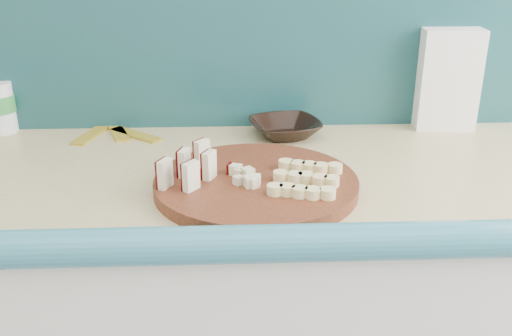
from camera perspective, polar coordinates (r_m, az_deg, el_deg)
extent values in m
cube|color=#D3B47B|center=(1.16, 2.07, -0.74)|extent=(2.20, 0.60, 0.03)
cube|color=teal|center=(0.89, 3.59, -8.35)|extent=(2.20, 0.06, 0.03)
cube|color=teal|center=(1.36, 1.25, 14.43)|extent=(2.20, 0.02, 0.50)
cylinder|color=#411A0D|center=(1.05, 0.00, -1.60)|extent=(0.46, 0.46, 0.02)
cube|color=#F1E8C1|center=(1.01, -9.07, -0.57)|extent=(0.02, 0.03, 0.05)
cube|color=#420405|center=(1.01, -9.52, -0.53)|extent=(0.01, 0.03, 0.05)
cube|color=#F1E8C1|center=(1.05, -7.16, 0.51)|extent=(0.02, 0.03, 0.05)
cube|color=#420405|center=(1.06, -7.59, 0.55)|extent=(0.01, 0.03, 0.05)
cube|color=#F1E8C1|center=(1.10, -5.40, 1.51)|extent=(0.02, 0.03, 0.05)
cube|color=#420405|center=(1.10, -5.82, 1.54)|extent=(0.01, 0.03, 0.05)
cube|color=#F1E8C1|center=(0.99, -6.51, -0.82)|extent=(0.02, 0.03, 0.05)
cube|color=#420405|center=(1.00, -6.97, -0.77)|extent=(0.01, 0.03, 0.05)
cube|color=#F1E8C1|center=(1.04, -4.67, 0.30)|extent=(0.02, 0.03, 0.05)
cube|color=#420405|center=(1.04, -5.12, 0.33)|extent=(0.01, 0.03, 0.05)
cube|color=beige|center=(1.04, -0.78, -0.47)|extent=(0.02, 0.02, 0.02)
cube|color=beige|center=(1.05, -0.49, -0.26)|extent=(0.02, 0.02, 0.02)
cube|color=#420405|center=(1.07, -0.91, 0.02)|extent=(0.02, 0.02, 0.02)
cube|color=beige|center=(1.05, -1.47, -0.26)|extent=(0.02, 0.02, 0.02)
cube|color=beige|center=(1.05, -2.11, -0.35)|extent=(0.02, 0.02, 0.02)
cube|color=beige|center=(1.04, -2.36, -0.71)|extent=(0.02, 0.02, 0.02)
cube|color=beige|center=(1.04, -1.36, -0.68)|extent=(0.02, 0.02, 0.02)
cube|color=beige|center=(1.03, -0.66, -0.78)|extent=(0.02, 0.02, 0.02)
cylinder|color=#F5E495|center=(0.98, 1.94, -2.07)|extent=(0.03, 0.03, 0.02)
cylinder|color=#F5E495|center=(0.98, 3.23, -2.19)|extent=(0.03, 0.03, 0.02)
cylinder|color=#F5E495|center=(0.98, 4.54, -2.31)|extent=(0.03, 0.03, 0.02)
cylinder|color=#F5E495|center=(0.97, 5.85, -2.43)|extent=(0.03, 0.03, 0.02)
cylinder|color=#F5E495|center=(0.97, 7.16, -2.54)|extent=(0.03, 0.03, 0.02)
cylinder|color=#F5E495|center=(1.03, 2.54, -0.81)|extent=(0.03, 0.03, 0.02)
cylinder|color=#F5E495|center=(1.03, 3.77, -0.92)|extent=(0.03, 0.03, 0.02)
cylinder|color=#F5E495|center=(1.03, 5.01, -1.03)|extent=(0.03, 0.03, 0.02)
cylinder|color=#F5E495|center=(1.02, 6.25, -1.14)|extent=(0.03, 0.03, 0.02)
cylinder|color=#F5E495|center=(1.02, 7.50, -1.25)|extent=(0.03, 0.03, 0.02)
cylinder|color=#F5E495|center=(1.08, 3.08, 0.33)|extent=(0.03, 0.03, 0.02)
cylinder|color=#F5E495|center=(1.08, 4.25, 0.23)|extent=(0.03, 0.03, 0.02)
cylinder|color=#F5E495|center=(1.08, 5.43, 0.13)|extent=(0.03, 0.03, 0.02)
cylinder|color=#F5E495|center=(1.08, 6.62, 0.03)|extent=(0.03, 0.03, 0.02)
cylinder|color=#F5E495|center=(1.07, 7.81, -0.07)|extent=(0.03, 0.03, 0.02)
imported|color=black|center=(1.33, 2.92, 3.98)|extent=(0.20, 0.20, 0.04)
cube|color=white|center=(1.45, 18.49, 8.51)|extent=(0.15, 0.11, 0.24)
cube|color=gold|center=(1.40, -16.07, 3.28)|extent=(0.07, 0.15, 0.01)
cube|color=gold|center=(1.40, -13.67, 3.60)|extent=(0.08, 0.15, 0.01)
cube|color=gold|center=(1.37, -11.96, 3.28)|extent=(0.14, 0.12, 0.01)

